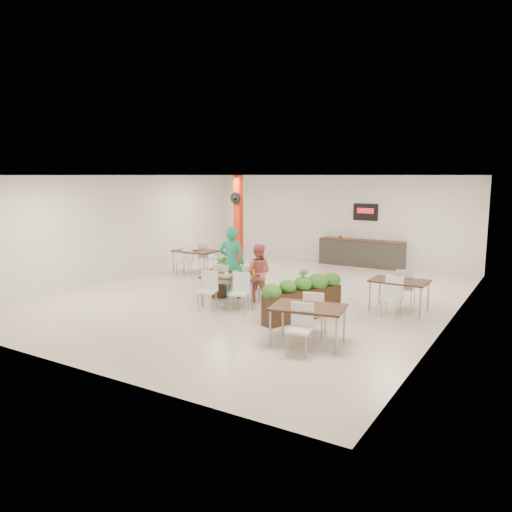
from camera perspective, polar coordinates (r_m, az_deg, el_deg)
The scene contains 12 objects.
ground at distance 13.56m, azimuth -0.16°, elevation -4.43°, with size 12.00×12.00×0.00m, color beige.
room_shell at distance 13.23m, azimuth -0.16°, elevation 4.05°, with size 10.10×12.10×3.22m.
red_column at distance 18.05m, azimuth -2.05°, elevation 4.28°, with size 0.40×0.41×3.20m.
service_counter at distance 18.09m, azimuth 11.94°, elevation 0.42°, with size 3.00×0.64×2.20m.
main_table at distance 12.39m, azimuth -2.97°, elevation -2.73°, with size 1.63×1.90×0.92m.
diner_man at distance 13.09m, azimuth -2.79°, elevation -0.71°, with size 0.69×0.45×1.89m, color #249C72.
diner_woman at distance 12.70m, azimuth 0.22°, elevation -1.93°, with size 0.72×0.56×1.49m, color #E46C65.
planter_left at distance 13.93m, azimuth -3.74°, elevation -1.95°, with size 1.03×1.77×0.99m.
planter_right at distance 11.22m, azimuth 5.36°, elevation -4.66°, with size 1.12×2.03×1.13m.
side_table_a at distance 16.58m, azimuth -6.91°, elevation 0.29°, with size 1.39×1.63×0.92m.
side_table_b at distance 12.29m, azimuth 16.08°, elevation -3.18°, with size 1.31×1.63×0.92m.
side_table_c at distance 9.56m, azimuth 5.96°, elevation -6.38°, with size 1.51×1.67×0.92m.
Camera 1 is at (6.85, -11.25, 3.21)m, focal length 35.00 mm.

